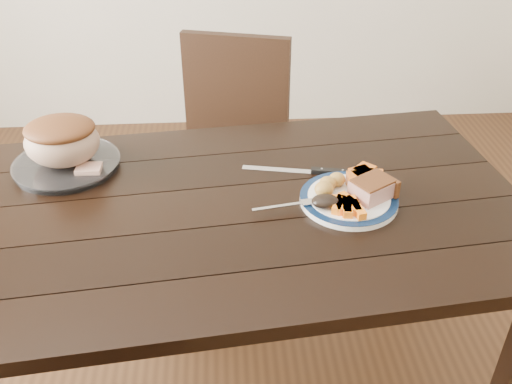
{
  "coord_description": "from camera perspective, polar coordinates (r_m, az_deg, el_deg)",
  "views": [
    {
      "loc": [
        0.0,
        -1.24,
        1.61
      ],
      "look_at": [
        0.08,
        -0.02,
        0.8
      ],
      "focal_mm": 40.0,
      "sensor_mm": 36.0,
      "label": 1
    }
  ],
  "objects": [
    {
      "name": "pumpkin_wedges",
      "position": [
        1.58,
        10.7,
        1.48
      ],
      "size": [
        0.1,
        0.09,
        0.04
      ],
      "color": "orange",
      "rests_on": "dinner_plate"
    },
    {
      "name": "plate_rim",
      "position": [
        1.53,
        9.28,
        -0.52
      ],
      "size": [
        0.26,
        0.26,
        0.02
      ],
      "primitive_type": "torus",
      "color": "#0B1E3B",
      "rests_on": "dinner_plate"
    },
    {
      "name": "cut_slice",
      "position": [
        1.68,
        -16.37,
        2.21
      ],
      "size": [
        0.07,
        0.06,
        0.02
      ],
      "primitive_type": "cube",
      "rotation": [
        0.0,
        0.0,
        -0.01
      ],
      "color": "tan",
      "rests_on": "serving_platter"
    },
    {
      "name": "chair_far",
      "position": [
        2.26,
        -2.54,
        4.71
      ],
      "size": [
        0.52,
        0.52,
        0.93
      ],
      "rotation": [
        0.0,
        0.0,
        2.88
      ],
      "color": "black",
      "rests_on": "ground"
    },
    {
      "name": "carrot_batons",
      "position": [
        1.47,
        9.12,
        -1.37
      ],
      "size": [
        0.08,
        0.11,
        0.02
      ],
      "color": "orange",
      "rests_on": "dinner_plate"
    },
    {
      "name": "fork",
      "position": [
        1.48,
        3.48,
        -1.32
      ],
      "size": [
        0.18,
        0.05,
        0.0
      ],
      "rotation": [
        0.0,
        0.0,
        0.18
      ],
      "color": "silver",
      "rests_on": "dinner_plate"
    },
    {
      "name": "dark_mushroom",
      "position": [
        1.47,
        6.93,
        -0.92
      ],
      "size": [
        0.07,
        0.05,
        0.03
      ],
      "primitive_type": "ellipsoid",
      "color": "black",
      "rests_on": "dinner_plate"
    },
    {
      "name": "dinner_plate",
      "position": [
        1.53,
        9.25,
        -0.78
      ],
      "size": [
        0.26,
        0.26,
        0.02
      ],
      "primitive_type": "cylinder",
      "color": "white",
      "rests_on": "dining_table"
    },
    {
      "name": "roasted_potatoes",
      "position": [
        1.53,
        7.31,
        0.75
      ],
      "size": [
        0.09,
        0.09,
        0.04
      ],
      "color": "gold",
      "rests_on": "dinner_plate"
    },
    {
      "name": "roast_joint",
      "position": [
        1.72,
        -18.81,
        4.75
      ],
      "size": [
        0.21,
        0.18,
        0.14
      ],
      "primitive_type": "ellipsoid",
      "color": "tan",
      "rests_on": "serving_platter"
    },
    {
      "name": "pork_slice",
      "position": [
        1.52,
        11.52,
        0.29
      ],
      "size": [
        0.13,
        0.12,
        0.04
      ],
      "primitive_type": "cube",
      "rotation": [
        0.0,
        0.0,
        0.56
      ],
      "color": "tan",
      "rests_on": "dinner_plate"
    },
    {
      "name": "serving_platter",
      "position": [
        1.75,
        -18.36,
        2.56
      ],
      "size": [
        0.3,
        0.3,
        0.02
      ],
      "primitive_type": "cylinder",
      "color": "white",
      "rests_on": "dining_table"
    },
    {
      "name": "dining_table",
      "position": [
        1.57,
        -2.98,
        -4.06
      ],
      "size": [
        1.69,
        1.07,
        0.75
      ],
      "rotation": [
        0.0,
        0.0,
        0.11
      ],
      "color": "black",
      "rests_on": "ground"
    },
    {
      "name": "carving_knife",
      "position": [
        1.65,
        6.24,
        2.07
      ],
      "size": [
        0.32,
        0.08,
        0.01
      ],
      "rotation": [
        0.0,
        0.0,
        -0.2
      ],
      "color": "silver",
      "rests_on": "dining_table"
    }
  ]
}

